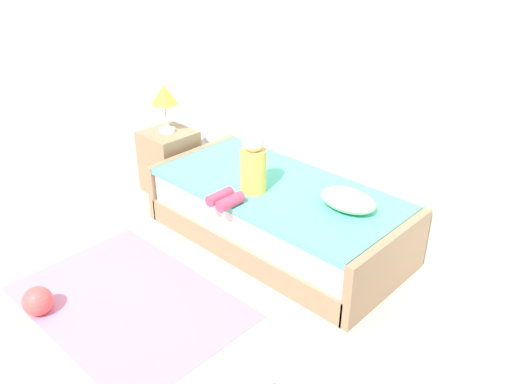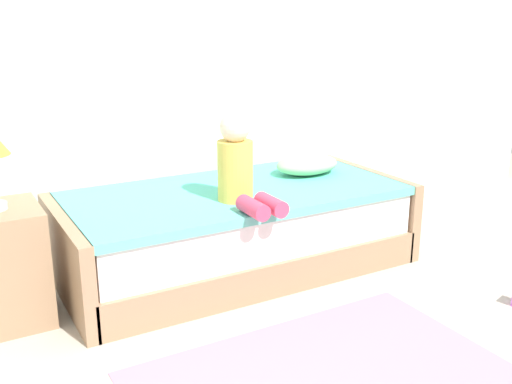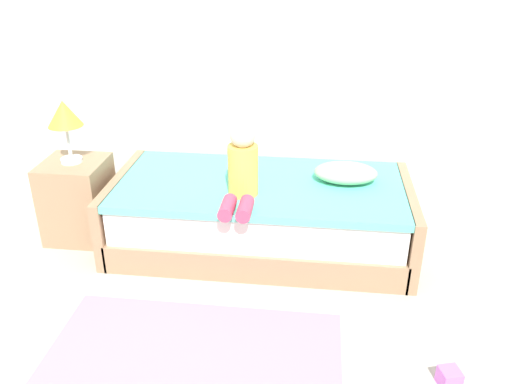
{
  "view_description": "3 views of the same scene",
  "coord_description": "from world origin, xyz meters",
  "px_view_note": "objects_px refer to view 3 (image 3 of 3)",
  "views": [
    {
      "loc": [
        2.76,
        -0.79,
        2.42
      ],
      "look_at": [
        0.35,
        1.75,
        0.55
      ],
      "focal_mm": 37.18,
      "sensor_mm": 36.0,
      "label": 1
    },
    {
      "loc": [
        -1.22,
        -1.01,
        1.49
      ],
      "look_at": [
        0.35,
        1.75,
        0.55
      ],
      "focal_mm": 41.25,
      "sensor_mm": 36.0,
      "label": 2
    },
    {
      "loc": [
        0.72,
        -1.33,
        2.06
      ],
      "look_at": [
        0.35,
        1.75,
        0.55
      ],
      "focal_mm": 37.2,
      "sensor_mm": 36.0,
      "label": 3
    }
  ],
  "objects_px": {
    "bed": "(260,215)",
    "child_figure": "(242,168)",
    "table_lamp": "(64,117)",
    "toy_block": "(449,378)",
    "nightstand": "(78,199)",
    "pillow": "(346,173)"
  },
  "relations": [
    {
      "from": "bed",
      "to": "child_figure",
      "type": "relative_size",
      "value": 4.14
    },
    {
      "from": "table_lamp",
      "to": "toy_block",
      "type": "bearing_deg",
      "value": -26.28
    },
    {
      "from": "nightstand",
      "to": "toy_block",
      "type": "height_order",
      "value": "nightstand"
    },
    {
      "from": "toy_block",
      "to": "table_lamp",
      "type": "bearing_deg",
      "value": 153.72
    },
    {
      "from": "child_figure",
      "to": "toy_block",
      "type": "relative_size",
      "value": 5.09
    },
    {
      "from": "nightstand",
      "to": "child_figure",
      "type": "bearing_deg",
      "value": -9.18
    },
    {
      "from": "bed",
      "to": "child_figure",
      "type": "bearing_deg",
      "value": -112.37
    },
    {
      "from": "bed",
      "to": "nightstand",
      "type": "distance_m",
      "value": 1.35
    },
    {
      "from": "nightstand",
      "to": "child_figure",
      "type": "xyz_separation_m",
      "value": [
        1.26,
        -0.2,
        0.4
      ]
    },
    {
      "from": "nightstand",
      "to": "pillow",
      "type": "height_order",
      "value": "pillow"
    },
    {
      "from": "pillow",
      "to": "toy_block",
      "type": "height_order",
      "value": "pillow"
    },
    {
      "from": "nightstand",
      "to": "toy_block",
      "type": "bearing_deg",
      "value": -26.28
    },
    {
      "from": "nightstand",
      "to": "pillow",
      "type": "bearing_deg",
      "value": 3.7
    },
    {
      "from": "nightstand",
      "to": "toy_block",
      "type": "relative_size",
      "value": 5.99
    },
    {
      "from": "child_figure",
      "to": "pillow",
      "type": "distance_m",
      "value": 0.77
    },
    {
      "from": "nightstand",
      "to": "table_lamp",
      "type": "distance_m",
      "value": 0.64
    },
    {
      "from": "nightstand",
      "to": "table_lamp",
      "type": "height_order",
      "value": "table_lamp"
    },
    {
      "from": "child_figure",
      "to": "toy_block",
      "type": "distance_m",
      "value": 1.7
    },
    {
      "from": "table_lamp",
      "to": "pillow",
      "type": "height_order",
      "value": "table_lamp"
    },
    {
      "from": "nightstand",
      "to": "bed",
      "type": "bearing_deg",
      "value": 1.08
    },
    {
      "from": "table_lamp",
      "to": "toy_block",
      "type": "distance_m",
      "value": 2.87
    },
    {
      "from": "nightstand",
      "to": "child_figure",
      "type": "distance_m",
      "value": 1.34
    }
  ]
}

